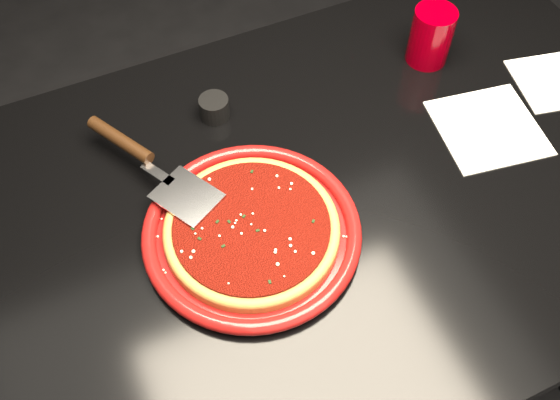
# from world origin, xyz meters

# --- Properties ---
(floor) EXTENTS (4.00, 4.00, 0.01)m
(floor) POSITION_xyz_m (0.00, 0.00, -0.01)
(floor) COLOR black
(floor) RESTS_ON ground
(table) EXTENTS (1.20, 0.80, 0.75)m
(table) POSITION_xyz_m (0.00, 0.00, 0.38)
(table) COLOR black
(table) RESTS_ON floor
(plate) EXTENTS (0.43, 0.43, 0.02)m
(plate) POSITION_xyz_m (-0.17, -0.03, 0.76)
(plate) COLOR maroon
(plate) RESTS_ON table
(pizza_crust) EXTENTS (0.34, 0.34, 0.01)m
(pizza_crust) POSITION_xyz_m (-0.17, -0.03, 0.77)
(pizza_crust) COLOR olive
(pizza_crust) RESTS_ON plate
(pizza_crust_rim) EXTENTS (0.34, 0.34, 0.02)m
(pizza_crust_rim) POSITION_xyz_m (-0.17, -0.03, 0.77)
(pizza_crust_rim) COLOR olive
(pizza_crust_rim) RESTS_ON plate
(pizza_sauce) EXTENTS (0.30, 0.30, 0.01)m
(pizza_sauce) POSITION_xyz_m (-0.17, -0.03, 0.78)
(pizza_sauce) COLOR #661109
(pizza_sauce) RESTS_ON plate
(parmesan_dusting) EXTENTS (0.22, 0.22, 0.01)m
(parmesan_dusting) POSITION_xyz_m (-0.17, -0.03, 0.78)
(parmesan_dusting) COLOR #F0E4BF
(parmesan_dusting) RESTS_ON plate
(basil_flecks) EXTENTS (0.21, 0.21, 0.00)m
(basil_flecks) POSITION_xyz_m (-0.17, -0.03, 0.78)
(basil_flecks) COLOR black
(basil_flecks) RESTS_ON plate
(pizza_server) EXTENTS (0.23, 0.32, 0.02)m
(pizza_server) POSITION_xyz_m (-0.26, 0.13, 0.79)
(pizza_server) COLOR silver
(pizza_server) RESTS_ON plate
(cup) EXTENTS (0.09, 0.09, 0.11)m
(cup) POSITION_xyz_m (0.28, 0.19, 0.80)
(cup) COLOR #8E000C
(cup) RESTS_ON table
(napkin_a) EXTENTS (0.19, 0.19, 0.00)m
(napkin_a) POSITION_xyz_m (0.28, 0.00, 0.75)
(napkin_a) COLOR silver
(napkin_a) RESTS_ON table
(napkin_b) EXTENTS (0.15, 0.16, 0.00)m
(napkin_b) POSITION_xyz_m (0.45, 0.04, 0.75)
(napkin_b) COLOR silver
(napkin_b) RESTS_ON table
(ramekin) EXTENTS (0.06, 0.06, 0.04)m
(ramekin) POSITION_xyz_m (-0.13, 0.22, 0.77)
(ramekin) COLOR black
(ramekin) RESTS_ON table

